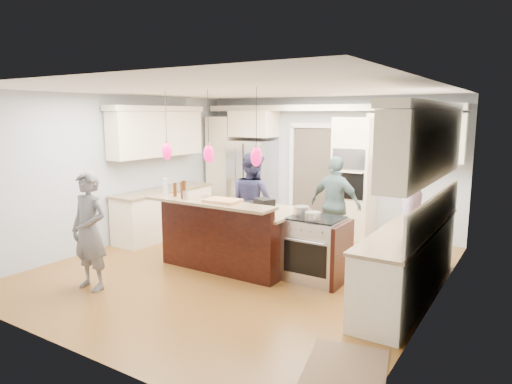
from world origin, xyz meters
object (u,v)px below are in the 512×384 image
Objects in this scene: kitchen_island at (233,235)px; island_range at (317,249)px; person_bar_end at (89,231)px; refrigerator at (252,182)px; person_far_left at (253,202)px.

island_range is (1.41, 0.08, -0.03)m from kitchen_island.
person_bar_end is at bearing -141.89° from island_range.
person_bar_end reaches higher than kitchen_island.
person_far_left is at bearing -56.93° from refrigerator.
person_far_left reaches higher than island_range.
refrigerator is 2.14m from person_far_left.
kitchen_island is at bearing -63.12° from refrigerator.
kitchen_island is at bearing -176.91° from island_range.
person_far_left reaches higher than kitchen_island.
island_range is 0.53× the size of person_far_left.
refrigerator reaches higher than island_range.
kitchen_island is 1.22× the size of person_far_left.
refrigerator reaches higher than person_bar_end.
refrigerator is at bearing 116.88° from kitchen_island.
kitchen_island reaches higher than island_range.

